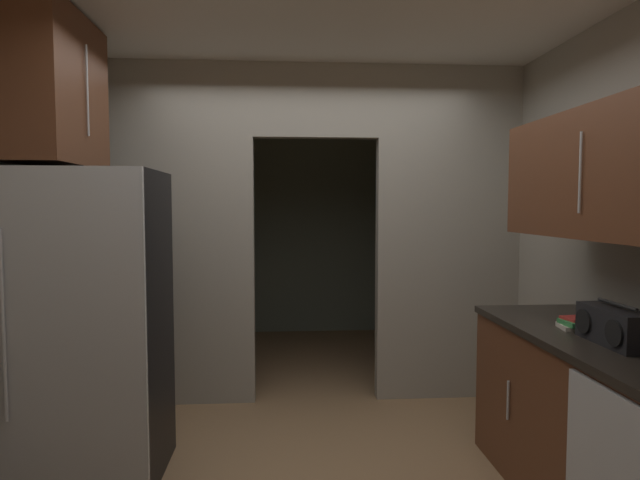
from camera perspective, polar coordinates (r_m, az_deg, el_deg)
name	(u,v)px	position (r m, az deg, el deg)	size (l,w,h in m)	color
kitchen_overhead_slab	(319,15)	(3.45, -0.14, 22.99)	(3.80, 6.83, 0.06)	silver
kitchen_partition	(309,224)	(4.25, -1.22, 1.73)	(3.40, 0.12, 2.68)	#9E998C
adjoining_room_shell	(303,226)	(5.94, -1.89, 1.46)	(3.40, 2.45, 2.68)	gray
refrigerator	(94,326)	(3.34, -23.03, -8.47)	(0.75, 0.73, 1.77)	black
lower_cabinet_run	(608,433)	(3.10, 28.47, -17.72)	(0.67, 1.84, 0.92)	brown
upper_cabinet_counterside	(617,173)	(2.90, 29.24, 6.31)	(0.36, 1.65, 0.64)	brown
upper_cabinet_fridgeside	(55,90)	(3.50, -26.56, 14.17)	(0.36, 0.83, 0.86)	brown
boombox	(616,326)	(2.87, 29.12, -8.09)	(0.18, 0.40, 0.20)	black
book_stack	(574,324)	(3.12, 25.59, -8.10)	(0.16, 0.17, 0.06)	beige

